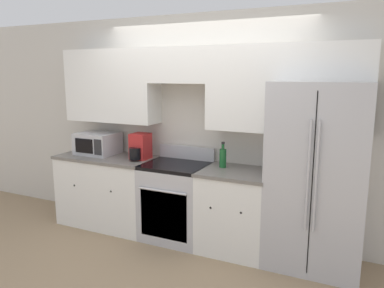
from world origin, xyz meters
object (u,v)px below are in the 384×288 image
at_px(microwave, 98,143).
at_px(bottle, 223,157).
at_px(oven_range, 176,201).
at_px(refrigerator, 317,176).

xyz_separation_m(microwave, bottle, (1.71, 0.03, -0.02)).
bearing_deg(oven_range, bottle, 9.09).
height_order(oven_range, refrigerator, refrigerator).
height_order(refrigerator, microwave, refrigerator).
xyz_separation_m(oven_range, refrigerator, (1.55, 0.04, 0.47)).
bearing_deg(refrigerator, bottle, 177.63).
height_order(oven_range, microwave, microwave).
bearing_deg(microwave, refrigerator, -0.23).
distance_m(microwave, bottle, 1.71).
xyz_separation_m(refrigerator, bottle, (-1.01, 0.04, 0.09)).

